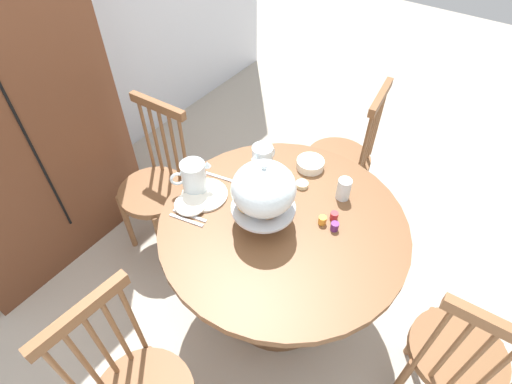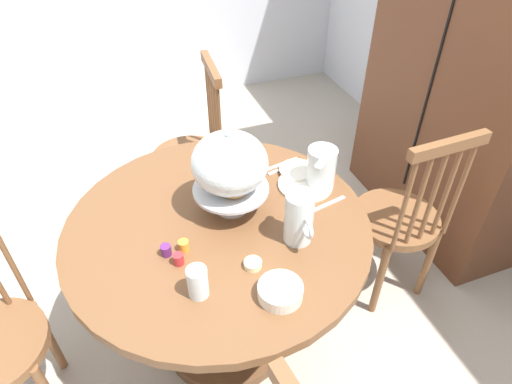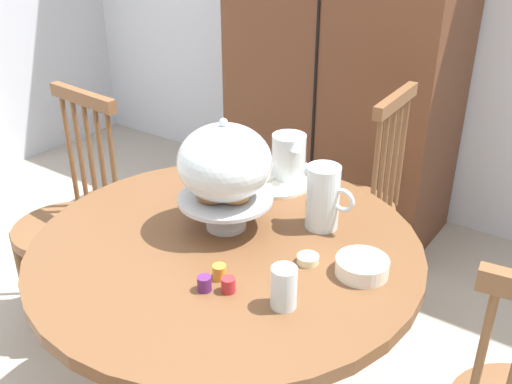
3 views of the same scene
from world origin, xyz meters
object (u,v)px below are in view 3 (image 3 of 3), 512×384
Objects in this scene: cereal_bowl at (362,266)px; butter_dish at (308,259)px; windsor_chair_facing_door at (352,209)px; windsor_chair_far_side at (71,227)px; dining_table at (228,307)px; orange_juice_pitcher at (323,200)px; pastry_stand_with_dome at (225,166)px; drinking_glass at (284,287)px; milk_pitcher at (289,159)px; china_plate_small at (257,173)px; china_plate_large at (277,183)px; wooden_armoire at (346,40)px.

butter_dish is (-0.14, -0.04, -0.01)m from cereal_bowl.
windsor_chair_far_side is at bearing -137.74° from windsor_chair_facing_door.
dining_table is at bearing -6.26° from windsor_chair_far_side.
orange_juice_pitcher reaches higher than cereal_bowl.
orange_juice_pitcher is (0.23, 0.17, -0.11)m from pastry_stand_with_dome.
milk_pitcher is at bearing 121.45° from drinking_glass.
butter_dish is at bearing -4.55° from pastry_stand_with_dome.
windsor_chair_facing_door reaches higher than china_plate_small.
drinking_glass is at bearing -58.55° from milk_pitcher.
cereal_bowl is (0.47, -0.31, 0.02)m from china_plate_large.
dining_table is 1.15× the size of windsor_chair_far_side.
pastry_stand_with_dome is (0.35, -1.42, -0.05)m from wooden_armoire.
windsor_chair_facing_door reaches higher than china_plate_large.
china_plate_small is 1.07× the size of cereal_bowl.
orange_juice_pitcher is 0.89× the size of china_plate_large.
china_plate_small is at bearing 176.32° from china_plate_large.
windsor_chair_far_side is at bearing 178.46° from pastry_stand_with_dome.
milk_pitcher reaches higher than butter_dish.
china_plate_small is (-0.12, 0.33, -0.18)m from pastry_stand_with_dome.
pastry_stand_with_dome is (-0.05, 0.07, 0.43)m from dining_table.
milk_pitcher is 0.12m from china_plate_small.
cereal_bowl is 1.27× the size of drinking_glass.
pastry_stand_with_dome is at bearing -144.37° from orange_juice_pitcher.
butter_dish is at bearing -51.69° from milk_pitcher.
milk_pitcher is 0.09m from china_plate_large.
china_plate_large is at bearing -94.46° from milk_pitcher.
butter_dish is (0.30, -0.02, -0.19)m from pastry_stand_with_dome.
windsor_chair_far_side is 4.97× the size of orange_juice_pitcher.
windsor_chair_facing_door is (0.40, -0.63, -0.53)m from wooden_armoire.
windsor_chair_far_side is at bearing -172.02° from orange_juice_pitcher.
windsor_chair_far_side is 0.81m from china_plate_small.
pastry_stand_with_dome reaches higher than butter_dish.
wooden_armoire is 8.91× the size of china_plate_large.
dining_table is 0.35m from butter_dish.
dining_table is 5.10× the size of china_plate_large.
orange_juice_pitcher reaches higher than drinking_glass.
cereal_bowl is at bearing -33.26° from china_plate_large.
windsor_chair_facing_door reaches higher than orange_juice_pitcher.
wooden_armoire reaches higher than milk_pitcher.
dining_table is 8.01× the size of cereal_bowl.
orange_juice_pitcher reaches higher than china_plate_small.
china_plate_large is 1.47× the size of china_plate_small.
dining_table is at bearing -74.64° from wooden_armoire.
orange_juice_pitcher is 1.40× the size of cereal_bowl.
dining_table is 0.86m from windsor_chair_far_side.
butter_dish is (0.33, -0.34, 0.01)m from china_plate_large.
pastry_stand_with_dome is 0.39m from china_plate_small.
drinking_glass is at bearing -49.66° from china_plate_small.
butter_dish is at bearing -2.36° from windsor_chair_far_side.
dining_table is 0.44m from pastry_stand_with_dome.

